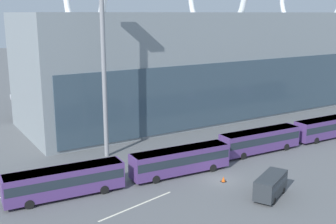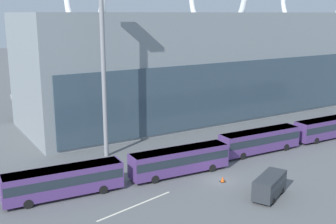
{
  "view_description": "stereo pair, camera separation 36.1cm",
  "coord_description": "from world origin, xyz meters",
  "px_view_note": "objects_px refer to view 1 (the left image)",
  "views": [
    {
      "loc": [
        -30.47,
        -37.38,
        19.71
      ],
      "look_at": [
        4.54,
        19.28,
        4.0
      ],
      "focal_mm": 45.0,
      "sensor_mm": 36.0,
      "label": 1
    },
    {
      "loc": [
        -30.16,
        -37.56,
        19.71
      ],
      "look_at": [
        4.54,
        19.28,
        4.0
      ],
      "focal_mm": 45.0,
      "sensor_mm": 36.0,
      "label": 2
    }
  ],
  "objects_px": {
    "airliner_parked_remote": "(286,66)",
    "floodlight_mast": "(103,51)",
    "shuttle_bus_0": "(65,180)",
    "shuttle_bus_1": "(181,159)",
    "airliner_at_gate_far": "(105,87)",
    "shuttle_bus_3": "(328,126)",
    "service_van_foreground": "(271,184)",
    "traffic_cone_1": "(224,179)",
    "shuttle_bus_2": "(260,139)"
  },
  "relations": [
    {
      "from": "airliner_parked_remote",
      "to": "service_van_foreground",
      "type": "distance_m",
      "value": 80.27
    },
    {
      "from": "shuttle_bus_3",
      "to": "service_van_foreground",
      "type": "height_order",
      "value": "shuttle_bus_3"
    },
    {
      "from": "airliner_parked_remote",
      "to": "shuttle_bus_0",
      "type": "xyz_separation_m",
      "value": [
        -78.77,
        -41.9,
        -3.04
      ]
    },
    {
      "from": "shuttle_bus_2",
      "to": "airliner_at_gate_far",
      "type": "bearing_deg",
      "value": 104.09
    },
    {
      "from": "service_van_foreground",
      "to": "shuttle_bus_3",
      "type": "bearing_deg",
      "value": -1.26
    },
    {
      "from": "shuttle_bus_1",
      "to": "floodlight_mast",
      "type": "distance_m",
      "value": 17.79
    },
    {
      "from": "shuttle_bus_3",
      "to": "traffic_cone_1",
      "type": "bearing_deg",
      "value": -166.39
    },
    {
      "from": "shuttle_bus_3",
      "to": "service_van_foreground",
      "type": "xyz_separation_m",
      "value": [
        -24.13,
        -11.32,
        -0.51
      ]
    },
    {
      "from": "shuttle_bus_3",
      "to": "traffic_cone_1",
      "type": "xyz_separation_m",
      "value": [
        -25.82,
        -5.33,
        -1.63
      ]
    },
    {
      "from": "airliner_at_gate_far",
      "to": "service_van_foreground",
      "type": "bearing_deg",
      "value": -171.95
    },
    {
      "from": "shuttle_bus_3",
      "to": "traffic_cone_1",
      "type": "distance_m",
      "value": 26.41
    },
    {
      "from": "airliner_at_gate_far",
      "to": "shuttle_bus_1",
      "type": "bearing_deg",
      "value": -179.54
    },
    {
      "from": "shuttle_bus_2",
      "to": "service_van_foreground",
      "type": "distance_m",
      "value": 15.27
    },
    {
      "from": "shuttle_bus_2",
      "to": "floodlight_mast",
      "type": "height_order",
      "value": "floodlight_mast"
    },
    {
      "from": "floodlight_mast",
      "to": "shuttle_bus_3",
      "type": "bearing_deg",
      "value": -17.46
    },
    {
      "from": "airliner_parked_remote",
      "to": "traffic_cone_1",
      "type": "bearing_deg",
      "value": 139.51
    },
    {
      "from": "shuttle_bus_0",
      "to": "shuttle_bus_3",
      "type": "distance_m",
      "value": 43.31
    },
    {
      "from": "airliner_parked_remote",
      "to": "floodlight_mast",
      "type": "distance_m",
      "value": 76.89
    },
    {
      "from": "service_van_foreground",
      "to": "traffic_cone_1",
      "type": "relative_size",
      "value": 8.9
    },
    {
      "from": "shuttle_bus_1",
      "to": "traffic_cone_1",
      "type": "distance_m",
      "value": 5.88
    },
    {
      "from": "airliner_at_gate_far",
      "to": "shuttle_bus_1",
      "type": "height_order",
      "value": "airliner_at_gate_far"
    },
    {
      "from": "shuttle_bus_1",
      "to": "airliner_at_gate_far",
      "type": "bearing_deg",
      "value": 84.04
    },
    {
      "from": "shuttle_bus_2",
      "to": "shuttle_bus_3",
      "type": "bearing_deg",
      "value": 0.42
    },
    {
      "from": "airliner_parked_remote",
      "to": "service_van_foreground",
      "type": "relative_size",
      "value": 7.68
    },
    {
      "from": "shuttle_bus_0",
      "to": "floodlight_mast",
      "type": "relative_size",
      "value": 0.57
    },
    {
      "from": "shuttle_bus_0",
      "to": "floodlight_mast",
      "type": "distance_m",
      "value": 18.89
    },
    {
      "from": "shuttle_bus_1",
      "to": "service_van_foreground",
      "type": "relative_size",
      "value": 2.24
    },
    {
      "from": "shuttle_bus_3",
      "to": "service_van_foreground",
      "type": "bearing_deg",
      "value": -152.92
    },
    {
      "from": "traffic_cone_1",
      "to": "airliner_parked_remote",
      "type": "bearing_deg",
      "value": 37.88
    },
    {
      "from": "service_van_foreground",
      "to": "traffic_cone_1",
      "type": "height_order",
      "value": "service_van_foreground"
    },
    {
      "from": "shuttle_bus_0",
      "to": "airliner_parked_remote",
      "type": "bearing_deg",
      "value": 32.38
    },
    {
      "from": "shuttle_bus_1",
      "to": "floodlight_mast",
      "type": "height_order",
      "value": "floodlight_mast"
    },
    {
      "from": "shuttle_bus_3",
      "to": "floodlight_mast",
      "type": "relative_size",
      "value": 0.56
    },
    {
      "from": "shuttle_bus_2",
      "to": "traffic_cone_1",
      "type": "height_order",
      "value": "shuttle_bus_2"
    },
    {
      "from": "shuttle_bus_1",
      "to": "service_van_foreground",
      "type": "xyz_separation_m",
      "value": [
        4.74,
        -10.74,
        -0.51
      ]
    },
    {
      "from": "airliner_parked_remote",
      "to": "shuttle_bus_2",
      "type": "xyz_separation_m",
      "value": [
        -49.9,
        -41.88,
        -3.04
      ]
    },
    {
      "from": "shuttle_bus_2",
      "to": "traffic_cone_1",
      "type": "xyz_separation_m",
      "value": [
        -11.38,
        -5.79,
        -1.63
      ]
    },
    {
      "from": "airliner_parked_remote",
      "to": "traffic_cone_1",
      "type": "height_order",
      "value": "airliner_parked_remote"
    },
    {
      "from": "service_van_foreground",
      "to": "floodlight_mast",
      "type": "height_order",
      "value": "floodlight_mast"
    },
    {
      "from": "floodlight_mast",
      "to": "traffic_cone_1",
      "type": "xyz_separation_m",
      "value": [
        8.11,
        -16.0,
        -14.44
      ]
    },
    {
      "from": "floodlight_mast",
      "to": "shuttle_bus_0",
      "type": "bearing_deg",
      "value": -132.52
    },
    {
      "from": "shuttle_bus_3",
      "to": "floodlight_mast",
      "type": "height_order",
      "value": "floodlight_mast"
    },
    {
      "from": "traffic_cone_1",
      "to": "shuttle_bus_0",
      "type": "bearing_deg",
      "value": 161.75
    },
    {
      "from": "shuttle_bus_2",
      "to": "shuttle_bus_3",
      "type": "distance_m",
      "value": 14.44
    },
    {
      "from": "shuttle_bus_0",
      "to": "traffic_cone_1",
      "type": "bearing_deg",
      "value": -13.88
    },
    {
      "from": "shuttle_bus_0",
      "to": "traffic_cone_1",
      "type": "xyz_separation_m",
      "value": [
        17.49,
        -5.77,
        -1.63
      ]
    },
    {
      "from": "shuttle_bus_1",
      "to": "traffic_cone_1",
      "type": "relative_size",
      "value": 19.94
    },
    {
      "from": "shuttle_bus_3",
      "to": "shuttle_bus_2",
      "type": "bearing_deg",
      "value": -179.88
    },
    {
      "from": "shuttle_bus_3",
      "to": "service_van_foreground",
      "type": "distance_m",
      "value": 26.66
    },
    {
      "from": "service_van_foreground",
      "to": "airliner_parked_remote",
      "type": "bearing_deg",
      "value": 15.61
    }
  ]
}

